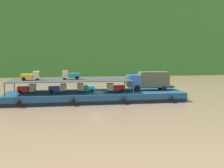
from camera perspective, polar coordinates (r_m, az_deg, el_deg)
ground_plane at (r=41.02m, az=-3.67°, el=-3.82°), size 400.00×400.00×0.00m
hillside_far_bank at (r=105.17m, az=-7.30°, el=15.38°), size 123.24×35.08×42.24m
cargo_barge at (r=40.87m, az=-3.68°, el=-2.79°), size 27.83×7.81×1.50m
covered_lorry at (r=42.68m, az=8.27°, el=0.86°), size 7.91×2.50×3.10m
cargo_rack at (r=40.37m, az=-9.09°, el=0.87°), size 18.63×6.45×2.00m
mini_truck_lower_stern at (r=41.41m, az=-18.48°, el=-0.97°), size 2.76×1.23×1.38m
mini_truck_lower_aft at (r=40.57m, az=-12.02°, el=-0.93°), size 2.75×1.22×1.38m
mini_truck_lower_mid at (r=40.63m, az=-5.93°, el=-0.81°), size 2.75×1.22×1.38m
mini_truck_lower_fore at (r=40.59m, az=0.75°, el=-0.78°), size 2.75×1.22×1.38m
mini_truck_upper_stern at (r=40.75m, az=-17.76°, el=1.77°), size 2.77×1.26×1.38m
mini_truck_upper_mid at (r=40.75m, az=-9.25°, el=1.99°), size 2.78×1.27×1.38m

